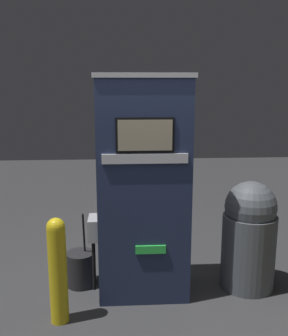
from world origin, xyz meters
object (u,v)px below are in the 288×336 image
gas_pump (143,188)px  safety_bollard (58,268)px  trash_bin (249,235)px  squeegee_bucket (81,269)px

gas_pump → safety_bollard: size_ratio=2.25×
safety_bollard → trash_bin: 1.80m
squeegee_bucket → safety_bollard: bearing=-101.3°
gas_pump → squeegee_bucket: 1.05m
safety_bollard → squeegee_bucket: (0.12, 0.60, -0.31)m
safety_bollard → trash_bin: size_ratio=0.86×
safety_bollard → trash_bin: bearing=15.3°
trash_bin → squeegee_bucket: size_ratio=1.40×
safety_bollard → squeegee_bucket: bearing=78.7°
gas_pump → trash_bin: (1.02, 0.02, -0.49)m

